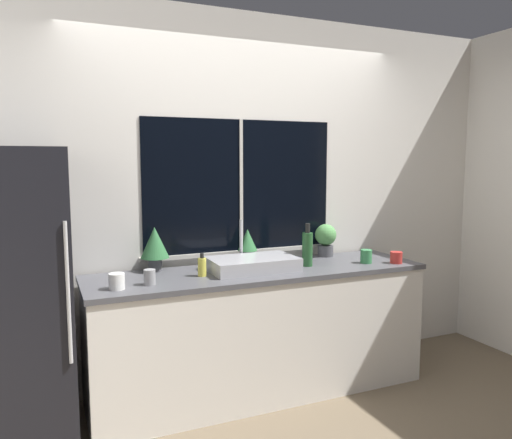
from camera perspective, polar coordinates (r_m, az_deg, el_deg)
ground_plane at (r=3.50m, az=2.61°, el=-20.99°), size 14.00×14.00×0.00m
wall_back at (r=3.74m, az=-1.93°, el=2.47°), size 8.00×0.09×2.70m
wall_right at (r=5.61m, az=16.68°, el=3.63°), size 0.06×7.00×2.70m
counter at (r=3.58m, az=0.42°, el=-12.61°), size 2.36×0.65×0.88m
refrigerator at (r=3.17m, az=-27.04°, el=-8.22°), size 0.73×0.65×1.70m
sink at (r=3.43m, az=-0.41°, el=-5.07°), size 0.59×0.41×0.33m
potted_plant_left at (r=3.45m, az=-11.50°, el=-2.81°), size 0.19×0.19×0.30m
potted_plant_center at (r=3.66m, az=-0.98°, el=-2.88°), size 0.14×0.14×0.25m
potted_plant_right at (r=3.96m, az=7.96°, el=-2.13°), size 0.17×0.17×0.25m
soap_bottle at (r=3.28m, az=-6.19°, el=-5.37°), size 0.06×0.06×0.15m
bottle_tall at (r=3.57m, az=5.89°, el=-3.29°), size 0.08×0.08×0.31m
mug_green at (r=3.76m, az=12.48°, el=-4.14°), size 0.08×0.08×0.10m
mug_grey at (r=3.10m, az=-12.06°, el=-6.47°), size 0.07×0.07×0.10m
mug_red at (r=3.81m, az=15.73°, el=-4.20°), size 0.09×0.09×0.08m
mug_white at (r=3.05m, az=-15.63°, el=-6.83°), size 0.09×0.09×0.09m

